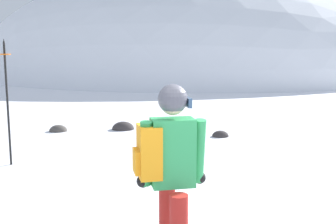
# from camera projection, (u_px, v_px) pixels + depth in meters

# --- Properties ---
(ridge_peak_main) EXTENTS (30.35, 27.31, 14.67)m
(ridge_peak_main) POSITION_uv_depth(u_px,v_px,m) (195.00, 73.00, 31.34)
(ridge_peak_main) COLOR white
(ridge_peak_main) RESTS_ON ground
(snowboarder_main) EXTENTS (0.64, 1.83, 1.71)m
(snowboarder_main) POSITION_uv_depth(u_px,v_px,m) (169.00, 177.00, 3.58)
(snowboarder_main) COLOR black
(snowboarder_main) RESTS_ON ground
(piste_marker_near) EXTENTS (0.20, 0.20, 2.14)m
(piste_marker_near) POSITION_uv_depth(u_px,v_px,m) (7.00, 94.00, 7.03)
(piste_marker_near) COLOR black
(piste_marker_near) RESTS_ON ground
(rock_dark) EXTENTS (0.54, 0.46, 0.38)m
(rock_dark) POSITION_uv_depth(u_px,v_px,m) (123.00, 129.00, 10.25)
(rock_dark) COLOR #383333
(rock_dark) RESTS_ON ground
(rock_mid) EXTENTS (0.38, 0.32, 0.26)m
(rock_mid) POSITION_uv_depth(u_px,v_px,m) (220.00, 136.00, 9.44)
(rock_mid) COLOR #383333
(rock_mid) RESTS_ON ground
(rock_small) EXTENTS (0.43, 0.36, 0.30)m
(rock_small) POSITION_uv_depth(u_px,v_px,m) (58.00, 131.00, 10.02)
(rock_small) COLOR #4C4742
(rock_small) RESTS_ON ground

